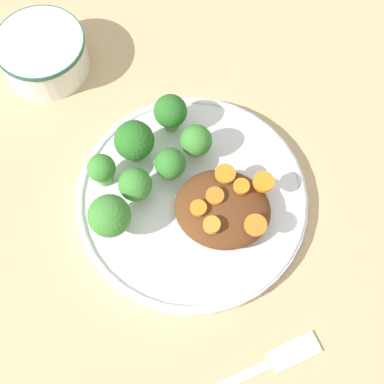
# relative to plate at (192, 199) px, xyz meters

# --- Properties ---
(ground_plane) EXTENTS (4.00, 4.00, 0.00)m
(ground_plane) POSITION_rel_plate_xyz_m (0.00, 0.00, -0.01)
(ground_plane) COLOR tan
(plate) EXTENTS (0.27, 0.27, 0.02)m
(plate) POSITION_rel_plate_xyz_m (0.00, 0.00, 0.00)
(plate) COLOR white
(plate) RESTS_ON ground_plane
(dip_bowl) EXTENTS (0.12, 0.12, 0.05)m
(dip_bowl) POSITION_rel_plate_xyz_m (0.23, -0.15, 0.02)
(dip_bowl) COLOR white
(dip_bowl) RESTS_ON ground_plane
(stew_mound) EXTENTS (0.11, 0.10, 0.03)m
(stew_mound) POSITION_rel_plate_xyz_m (-0.04, 0.01, 0.02)
(stew_mound) COLOR #5B3319
(stew_mound) RESTS_ON plate
(broccoli_floret_0) EXTENTS (0.04, 0.04, 0.05)m
(broccoli_floret_0) POSITION_rel_plate_xyz_m (0.06, 0.01, 0.04)
(broccoli_floret_0) COLOR #759E51
(broccoli_floret_0) RESTS_ON plate
(broccoli_floret_1) EXTENTS (0.05, 0.05, 0.06)m
(broccoli_floret_1) POSITION_rel_plate_xyz_m (0.08, -0.04, 0.04)
(broccoli_floret_1) COLOR #7FA85B
(broccoli_floret_1) RESTS_ON plate
(broccoli_floret_2) EXTENTS (0.04, 0.04, 0.05)m
(broccoli_floret_2) POSITION_rel_plate_xyz_m (0.01, -0.06, 0.03)
(broccoli_floret_2) COLOR #759E51
(broccoli_floret_2) RESTS_ON plate
(broccoli_floret_3) EXTENTS (0.05, 0.05, 0.06)m
(broccoli_floret_3) POSITION_rel_plate_xyz_m (0.08, 0.06, 0.04)
(broccoli_floret_3) COLOR #759E51
(broccoli_floret_3) RESTS_ON plate
(broccoli_floret_4) EXTENTS (0.03, 0.03, 0.05)m
(broccoli_floret_4) POSITION_rel_plate_xyz_m (0.11, 0.00, 0.03)
(broccoli_floret_4) COLOR #759E51
(broccoli_floret_4) RESTS_ON plate
(broccoli_floret_5) EXTENTS (0.04, 0.04, 0.05)m
(broccoli_floret_5) POSITION_rel_plate_xyz_m (0.03, -0.02, 0.03)
(broccoli_floret_5) COLOR #759E51
(broccoli_floret_5) RESTS_ON plate
(broccoli_floret_6) EXTENTS (0.04, 0.04, 0.06)m
(broccoli_floret_6) POSITION_rel_plate_xyz_m (0.05, -0.09, 0.04)
(broccoli_floret_6) COLOR #759E51
(broccoli_floret_6) RESTS_ON plate
(carrot_slice_0) EXTENTS (0.02, 0.02, 0.00)m
(carrot_slice_0) POSITION_rel_plate_xyz_m (-0.03, 0.01, 0.04)
(carrot_slice_0) COLOR orange
(carrot_slice_0) RESTS_ON stew_mound
(carrot_slice_1) EXTENTS (0.02, 0.02, 0.01)m
(carrot_slice_1) POSITION_rel_plate_xyz_m (-0.01, 0.03, 0.04)
(carrot_slice_1) COLOR orange
(carrot_slice_1) RESTS_ON stew_mound
(carrot_slice_2) EXTENTS (0.03, 0.03, 0.00)m
(carrot_slice_2) POSITION_rel_plate_xyz_m (-0.08, 0.03, 0.04)
(carrot_slice_2) COLOR orange
(carrot_slice_2) RESTS_ON stew_mound
(carrot_slice_3) EXTENTS (0.02, 0.02, 0.01)m
(carrot_slice_3) POSITION_rel_plate_xyz_m (-0.05, -0.01, 0.04)
(carrot_slice_3) COLOR orange
(carrot_slice_3) RESTS_ON stew_mound
(carrot_slice_4) EXTENTS (0.02, 0.02, 0.00)m
(carrot_slice_4) POSITION_rel_plate_xyz_m (-0.03, -0.02, 0.04)
(carrot_slice_4) COLOR orange
(carrot_slice_4) RESTS_ON stew_mound
(carrot_slice_5) EXTENTS (0.02, 0.02, 0.01)m
(carrot_slice_5) POSITION_rel_plate_xyz_m (-0.03, 0.04, 0.04)
(carrot_slice_5) COLOR orange
(carrot_slice_5) RESTS_ON stew_mound
(carrot_slice_6) EXTENTS (0.02, 0.02, 0.01)m
(carrot_slice_6) POSITION_rel_plate_xyz_m (-0.08, -0.02, 0.04)
(carrot_slice_6) COLOR orange
(carrot_slice_6) RESTS_ON stew_mound
(fork) EXTENTS (0.16, 0.12, 0.01)m
(fork) POSITION_rel_plate_xyz_m (-0.11, 0.17, -0.01)
(fork) COLOR silver
(fork) RESTS_ON ground_plane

